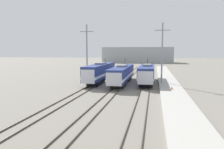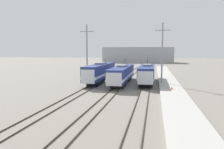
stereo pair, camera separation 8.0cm
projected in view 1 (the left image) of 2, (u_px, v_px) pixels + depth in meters
ground_plane at (115, 90)px, 37.82m from camera, size 400.00×400.00×0.00m
rail_pair_far_left at (87, 89)px, 38.78m from camera, size 1.51×120.00×0.15m
rail_pair_center at (115, 90)px, 37.81m from camera, size 1.51×120.00×0.15m
rail_pair_far_right at (145, 91)px, 36.85m from camera, size 1.51×120.00×0.15m
locomotive_far_left at (100, 72)px, 48.05m from camera, size 2.83×19.71×5.16m
locomotive_center at (122, 74)px, 45.46m from camera, size 2.98×19.65×5.17m
locomotive_far_right at (147, 74)px, 45.60m from camera, size 3.04×16.52×5.23m
catenary_tower_left at (87, 53)px, 46.89m from camera, size 3.00×0.32×12.44m
catenary_tower_right at (162, 53)px, 43.90m from camera, size 3.00×0.32×12.44m
platform at (172, 91)px, 35.99m from camera, size 4.00×120.00×0.42m
traffic_cone at (172, 88)px, 36.48m from camera, size 0.38×0.38×0.48m
depot_building at (138, 55)px, 136.23m from camera, size 42.32×15.98×9.40m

